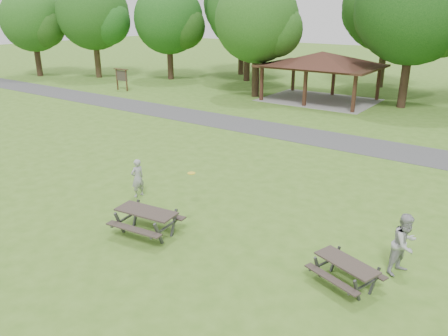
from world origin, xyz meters
TOP-DOWN VIEW (x-y plane):
  - ground at (0.00, 0.00)m, footprint 160.00×160.00m
  - asphalt_path at (0.00, 14.00)m, footprint 120.00×3.20m
  - pavilion at (-4.00, 24.00)m, footprint 8.60×7.01m
  - notice_board at (-20.00, 18.00)m, footprint 1.60×0.30m
  - tree_row_a at (-27.91, 22.03)m, footprint 7.56×7.20m
  - tree_row_b at (-20.92, 25.53)m, footprint 7.14×6.80m
  - tree_row_c at (-13.90, 29.03)m, footprint 8.19×7.80m
  - tree_row_d at (-8.92, 22.53)m, footprint 6.93×6.60m
  - tree_row_e at (2.10, 25.03)m, footprint 8.40×8.00m
  - tree_deep_a at (-16.90, 32.53)m, footprint 8.40×8.00m
  - tree_deep_b at (-1.90, 33.03)m, footprint 8.40×8.00m
  - tree_flank_left at (-33.92, 19.03)m, footprint 6.72×6.40m
  - picnic_table_middle at (0.52, 0.43)m, footprint 2.16×1.82m
  - picnic_table_far at (6.69, 1.44)m, footprint 1.99×1.79m
  - frisbee_in_flight at (0.66, 2.54)m, footprint 0.28×0.28m
  - frisbee_thrower at (-1.91, 2.40)m, footprint 0.44×0.60m
  - frisbee_catcher at (7.73, 2.91)m, footprint 0.92×1.03m

SIDE VIEW (x-z plane):
  - ground at x=0.00m, z-range 0.00..0.00m
  - asphalt_path at x=0.00m, z-range 0.00..0.02m
  - picnic_table_far at x=6.69m, z-range 0.17..0.89m
  - picnic_table_middle at x=0.52m, z-range 0.20..1.06m
  - frisbee_thrower at x=-1.91m, z-range 0.00..1.51m
  - frisbee_catcher at x=7.73m, z-range 0.00..1.75m
  - notice_board at x=-20.00m, z-range 0.37..2.25m
  - frisbee_in_flight at x=0.66m, z-range 1.46..1.49m
  - pavilion at x=-4.00m, z-range 1.18..4.94m
  - tree_flank_left at x=-33.92m, z-range 1.06..9.99m
  - tree_row_b at x=-20.92m, z-range 1.03..10.30m
  - tree_row_d at x=-8.92m, z-range 1.13..10.41m
  - tree_row_a at x=-27.91m, z-range 1.17..11.14m
  - tree_row_c at x=-13.90m, z-range 1.20..11.87m
  - tree_row_e at x=2.10m, z-range 1.27..12.29m
  - tree_deep_b at x=-1.90m, z-range 1.32..12.45m
  - tree_deep_a at x=-16.90m, z-range 1.44..12.82m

